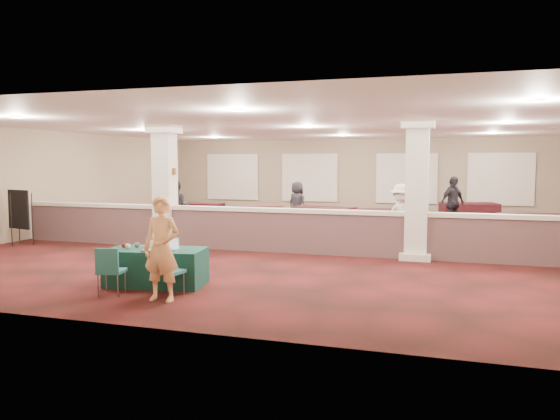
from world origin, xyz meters
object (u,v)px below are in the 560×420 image
(far_table_back_center, at_px, (378,221))
(attendee_c, at_px, (453,203))
(far_table_front_left, at_px, (258,218))
(attendee_d, at_px, (297,203))
(near_table, at_px, (156,267))
(conf_chair_main, at_px, (166,268))
(woman, at_px, (162,249))
(conf_chair_side, at_px, (110,267))
(attendee_b, at_px, (401,215))
(attendee_a, at_px, (177,207))
(far_table_front_right, at_px, (532,227))
(far_table_back_right, at_px, (469,214))
(far_table_back_left, at_px, (202,212))
(far_table_front_center, at_px, (324,219))
(easel_board, at_px, (19,210))

(far_table_back_center, height_order, attendee_c, attendee_c)
(far_table_front_left, height_order, attendee_d, attendee_d)
(near_table, bearing_deg, conf_chair_main, -57.59)
(near_table, distance_m, woman, 1.29)
(conf_chair_main, relative_size, conf_chair_side, 1.00)
(attendee_b, xyz_separation_m, attendee_d, (-4.01, 4.01, -0.06))
(attendee_a, height_order, attendee_d, attendee_a)
(conf_chair_side, xyz_separation_m, attendee_d, (0.16, 10.92, 0.29))
(far_table_front_right, bearing_deg, attendee_d, 170.13)
(near_table, distance_m, far_table_front_right, 11.37)
(far_table_back_right, bearing_deg, attendee_b, -107.29)
(far_table_front_right, xyz_separation_m, far_table_back_right, (-1.65, 3.24, 0.03))
(conf_chair_side, xyz_separation_m, far_table_front_left, (-0.83, 9.58, -0.12))
(far_table_front_left, distance_m, attendee_a, 2.83)
(far_table_front_right, distance_m, far_table_back_left, 11.60)
(far_table_back_center, relative_size, attendee_a, 1.09)
(near_table, relative_size, far_table_front_right, 0.97)
(woman, height_order, far_table_back_center, woman)
(far_table_front_right, height_order, attendee_a, attendee_a)
(conf_chair_main, height_order, far_table_back_left, conf_chair_main)
(far_table_back_left, xyz_separation_m, attendee_c, (9.24, -0.07, 0.56))
(far_table_front_center, xyz_separation_m, attendee_c, (3.99, 1.67, 0.50))
(attendee_c, bearing_deg, far_table_back_left, 130.34)
(far_table_back_left, relative_size, attendee_d, 1.06)
(easel_board, distance_m, far_table_front_right, 14.50)
(near_table, height_order, attendee_d, attendee_d)
(near_table, bearing_deg, far_table_back_center, 63.91)
(far_table_back_left, relative_size, far_table_back_right, 0.85)
(attendee_c, bearing_deg, conf_chair_side, -165.07)
(easel_board, bearing_deg, far_table_front_left, 62.50)
(conf_chair_main, distance_m, far_table_back_left, 12.08)
(attendee_b, distance_m, attendee_c, 4.56)
(conf_chair_side, xyz_separation_m, far_table_front_center, (1.46, 9.61, -0.09))
(attendee_c, bearing_deg, far_table_front_left, 145.89)
(far_table_front_left, distance_m, far_table_front_center, 2.29)
(attendee_b, height_order, attendee_d, attendee_b)
(far_table_back_center, height_order, far_table_back_right, far_table_back_right)
(far_table_back_left, bearing_deg, far_table_back_center, -12.44)
(attendee_a, bearing_deg, attendee_d, 32.41)
(conf_chair_main, height_order, far_table_front_left, conf_chair_main)
(attendee_c, relative_size, attendee_d, 1.15)
(far_table_front_left, relative_size, far_table_front_center, 0.93)
(far_table_back_right, height_order, attendee_a, attendee_a)
(attendee_c, bearing_deg, woman, -160.69)
(conf_chair_side, bearing_deg, near_table, 57.07)
(conf_chair_main, xyz_separation_m, woman, (0.07, -0.27, 0.37))
(woman, distance_m, far_table_front_right, 11.74)
(far_table_front_center, relative_size, attendee_a, 1.16)
(woman, relative_size, far_table_front_center, 0.88)
(woman, xyz_separation_m, far_table_back_right, (5.01, 12.88, -0.46))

